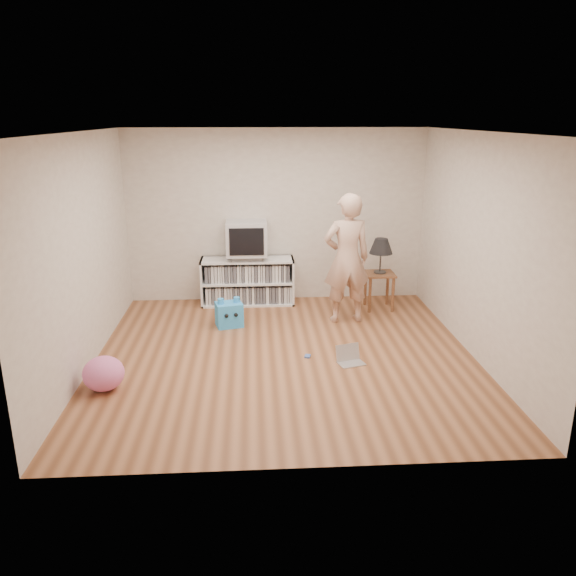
# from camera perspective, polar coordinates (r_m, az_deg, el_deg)

# --- Properties ---
(ground) EXTENTS (4.50, 4.50, 0.00)m
(ground) POSITION_cam_1_polar(r_m,az_deg,el_deg) (6.79, -0.29, -6.90)
(ground) COLOR brown
(ground) RESTS_ON ground
(walls) EXTENTS (4.52, 4.52, 2.60)m
(walls) POSITION_cam_1_polar(r_m,az_deg,el_deg) (6.37, -0.31, 3.83)
(walls) COLOR #BEB2A7
(walls) RESTS_ON ground
(ceiling) EXTENTS (4.50, 4.50, 0.01)m
(ceiling) POSITION_cam_1_polar(r_m,az_deg,el_deg) (6.21, -0.33, 15.59)
(ceiling) COLOR white
(ceiling) RESTS_ON walls
(media_unit) EXTENTS (1.40, 0.45, 0.70)m
(media_unit) POSITION_cam_1_polar(r_m,az_deg,el_deg) (8.58, -4.12, 0.73)
(media_unit) COLOR white
(media_unit) RESTS_ON ground
(dvd_deck) EXTENTS (0.45, 0.35, 0.07)m
(dvd_deck) POSITION_cam_1_polar(r_m,az_deg,el_deg) (8.46, -4.18, 3.20)
(dvd_deck) COLOR gray
(dvd_deck) RESTS_ON media_unit
(crt_tv) EXTENTS (0.60, 0.53, 0.50)m
(crt_tv) POSITION_cam_1_polar(r_m,az_deg,el_deg) (8.39, -4.22, 5.08)
(crt_tv) COLOR #B2B2B8
(crt_tv) RESTS_ON dvd_deck
(side_table) EXTENTS (0.42, 0.42, 0.55)m
(side_table) POSITION_cam_1_polar(r_m,az_deg,el_deg) (8.40, 9.26, 0.65)
(side_table) COLOR brown
(side_table) RESTS_ON ground
(table_lamp) EXTENTS (0.34, 0.34, 0.52)m
(table_lamp) POSITION_cam_1_polar(r_m,az_deg,el_deg) (8.26, 9.44, 4.14)
(table_lamp) COLOR #333333
(table_lamp) RESTS_ON side_table
(person) EXTENTS (0.70, 0.50, 1.79)m
(person) POSITION_cam_1_polar(r_m,az_deg,el_deg) (7.70, 5.99, 2.98)
(person) COLOR #D1A78F
(person) RESTS_ON ground
(laptop) EXTENTS (0.35, 0.31, 0.20)m
(laptop) POSITION_cam_1_polar(r_m,az_deg,el_deg) (6.64, 6.26, -7.07)
(laptop) COLOR silver
(laptop) RESTS_ON ground
(playing_cards) EXTENTS (0.09, 0.10, 0.02)m
(playing_cards) POSITION_cam_1_polar(r_m,az_deg,el_deg) (6.76, 2.00, -6.94)
(playing_cards) COLOR #4263B2
(playing_cards) RESTS_ON ground
(plush_blue) EXTENTS (0.40, 0.36, 0.40)m
(plush_blue) POSITION_cam_1_polar(r_m,az_deg,el_deg) (7.70, -6.00, -2.65)
(plush_blue) COLOR #2D9BF6
(plush_blue) RESTS_ON ground
(plush_pink) EXTENTS (0.53, 0.53, 0.36)m
(plush_pink) POSITION_cam_1_polar(r_m,az_deg,el_deg) (6.24, -18.24, -8.26)
(plush_pink) COLOR pink
(plush_pink) RESTS_ON ground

